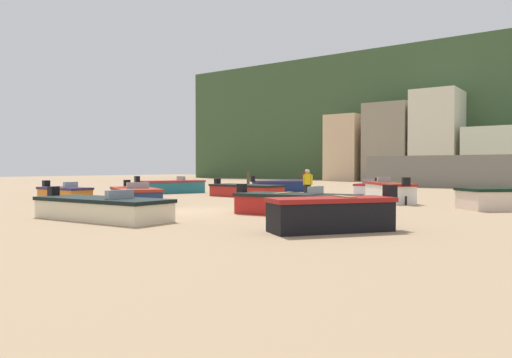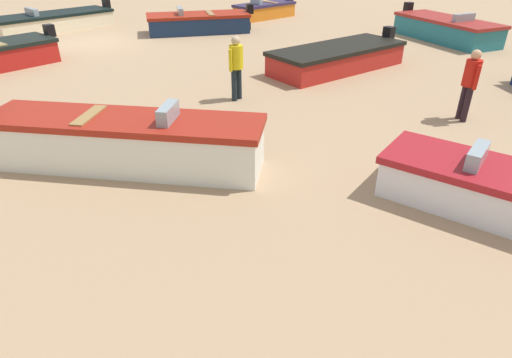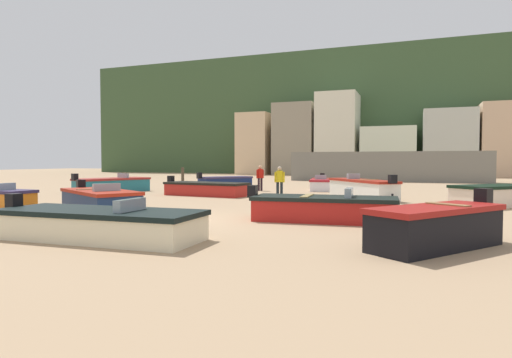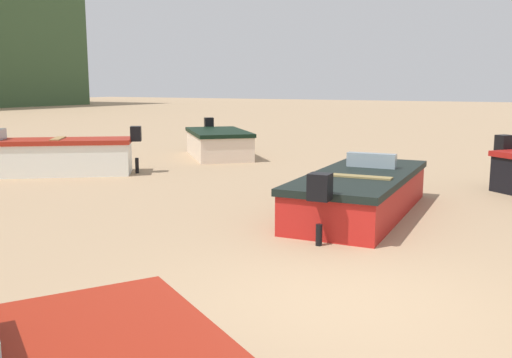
% 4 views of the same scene
% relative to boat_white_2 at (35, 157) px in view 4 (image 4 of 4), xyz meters
% --- Properties ---
extents(ground_plane, '(160.00, 160.00, 0.00)m').
position_rel_boat_white_2_xyz_m(ground_plane, '(-4.38, -10.36, -0.49)').
color(ground_plane, tan).
extents(boat_white_2, '(4.02, 4.78, 1.28)m').
position_rel_boat_white_2_xyz_m(boat_white_2, '(0.00, 0.00, 0.00)').
color(boat_white_2, white).
rests_on(boat_white_2, ground).
extents(boat_cream_3, '(3.73, 3.67, 1.20)m').
position_rel_boat_white_2_xyz_m(boat_cream_3, '(5.66, -2.09, -0.04)').
color(boat_cream_3, beige).
rests_on(boat_cream_3, ground).
extents(boat_red_7, '(4.77, 1.99, 1.09)m').
position_rel_boat_white_2_xyz_m(boat_red_7, '(-0.13, -9.04, -0.09)').
color(boat_red_7, red).
rests_on(boat_red_7, ground).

